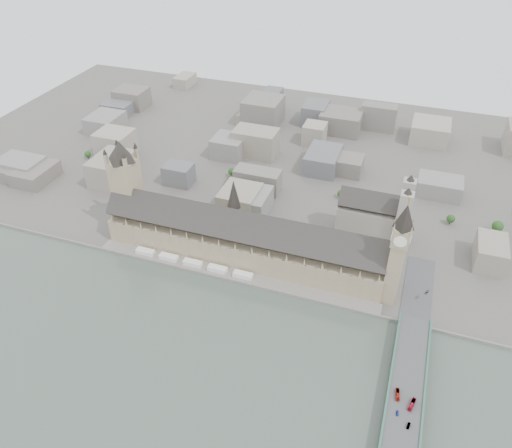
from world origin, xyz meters
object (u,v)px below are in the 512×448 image
(palace_of_westminster, at_px, (242,239))
(car_blue, at_px, (397,413))
(red_bus_north, at_px, (398,394))
(car_silver, at_px, (408,426))
(elizabeth_tower, at_px, (399,248))
(westminster_abbey, at_px, (375,216))
(victoria_tower, at_px, (126,183))
(westminster_bridge, at_px, (405,395))
(red_bus_south, at_px, (412,404))
(car_approach, at_px, (427,292))

(palace_of_westminster, bearing_deg, car_blue, -38.95)
(red_bus_north, xyz_separation_m, car_silver, (9.42, -21.16, -0.56))
(elizabeth_tower, distance_m, red_bus_north, 113.26)
(westminster_abbey, bearing_deg, red_bus_north, -76.47)
(palace_of_westminster, relative_size, elizabeth_tower, 2.47)
(elizabeth_tower, relative_size, car_silver, 21.51)
(elizabeth_tower, height_order, red_bus_north, elizabeth_tower)
(elizabeth_tower, bearing_deg, palace_of_westminster, 175.15)
(victoria_tower, xyz_separation_m, westminster_abbey, (232.92, 69.00, -30.12))
(elizabeth_tower, distance_m, car_silver, 134.40)
(red_bus_north, bearing_deg, car_silver, -73.25)
(westminster_bridge, xyz_separation_m, car_blue, (-4.11, -20.42, 5.81))
(car_silver, bearing_deg, westminster_bridge, 108.42)
(red_bus_north, bearing_deg, victoria_tower, 149.49)
(westminster_bridge, relative_size, red_bus_north, 32.79)
(westminster_bridge, distance_m, red_bus_south, 13.52)
(westminster_bridge, bearing_deg, victoria_tower, 158.22)
(westminster_bridge, bearing_deg, elizabeth_tower, 104.11)
(palace_of_westminster, bearing_deg, red_bus_south, -35.38)
(elizabeth_tower, bearing_deg, westminster_abbey, 107.29)
(palace_of_westminster, xyz_separation_m, car_silver, (165.73, -134.52, -11.63))
(red_bus_south, bearing_deg, palace_of_westminster, 158.06)
(elizabeth_tower, xyz_separation_m, victoria_tower, (-260.00, 18.00, -2.88))
(car_blue, bearing_deg, westminster_abbey, 98.92)
(victoria_tower, distance_m, car_silver, 323.37)
(car_blue, distance_m, car_approach, 125.32)
(palace_of_westminster, relative_size, car_silver, 53.02)
(car_silver, height_order, car_approach, car_silver)
(westminster_abbey, height_order, car_blue, westminster_abbey)
(victoria_tower, relative_size, westminster_abbey, 1.47)
(red_bus_south, distance_m, car_approach, 115.41)
(palace_of_westminster, relative_size, westminster_bridge, 0.82)
(westminster_bridge, height_order, car_approach, car_approach)
(elizabeth_tower, bearing_deg, car_silver, -77.28)
(palace_of_westminster, distance_m, elizabeth_tower, 142.94)
(victoria_tower, bearing_deg, westminster_bridge, -21.78)
(victoria_tower, xyz_separation_m, car_silver, (287.73, -140.82, -44.13))
(westminster_abbey, xyz_separation_m, car_approach, (57.46, -78.04, -14.06))
(victoria_tower, bearing_deg, red_bus_north, -23.26)
(elizabeth_tower, distance_m, car_blue, 126.72)
(red_bus_north, height_order, red_bus_south, red_bus_south)
(palace_of_westminster, xyz_separation_m, red_bus_north, (156.31, -113.36, -11.07))
(car_blue, bearing_deg, red_bus_south, 44.11)
(red_bus_north, distance_m, car_blue, 14.37)
(car_silver, bearing_deg, elizabeth_tower, 113.36)
(victoria_tower, height_order, car_approach, victoria_tower)
(elizabeth_tower, distance_m, car_approach, 56.73)
(car_approach, bearing_deg, elizabeth_tower, -139.40)
(westminster_bridge, relative_size, westminster_abbey, 4.78)
(palace_of_westminster, height_order, victoria_tower, victoria_tower)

